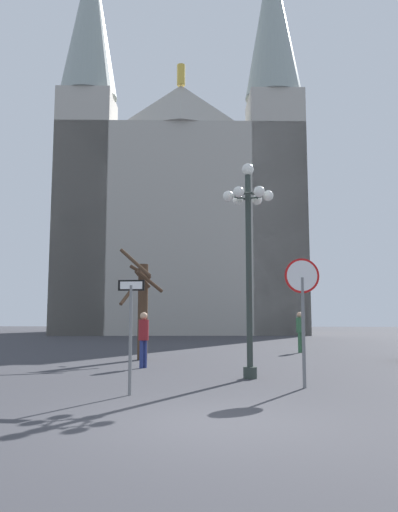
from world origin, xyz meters
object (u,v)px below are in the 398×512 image
(street_lamp, at_px, (249,240))
(bare_tree, at_px, (142,306))
(pedestrian_walking, at_px, (144,334))
(one_way_arrow_sign, at_px, (131,324))
(stop_sign, at_px, (302,296))
(pedestrian_standing, at_px, (300,328))
(cathedral, at_px, (182,211))

(street_lamp, height_order, bare_tree, street_lamp)
(street_lamp, height_order, pedestrian_walking, street_lamp)
(one_way_arrow_sign, bearing_deg, bare_tree, 97.98)
(stop_sign, relative_size, pedestrian_standing, 1.68)
(pedestrian_walking, bearing_deg, bare_tree, 100.82)
(cathedral, xyz_separation_m, pedestrian_walking, (1.40, -28.67, -10.01))
(stop_sign, xyz_separation_m, pedestrian_standing, (1.46, 10.49, -1.02))
(cathedral, relative_size, bare_tree, 8.66)
(cathedral, height_order, bare_tree, cathedral)
(bare_tree, bearing_deg, stop_sign, -54.03)
(cathedral, xyz_separation_m, street_lamp, (4.62, -31.05, -7.40))
(cathedral, distance_m, street_lamp, 32.25)
(pedestrian_standing, bearing_deg, stop_sign, -97.94)
(one_way_arrow_sign, xyz_separation_m, street_lamp, (2.63, 2.82, 2.19))
(one_way_arrow_sign, relative_size, pedestrian_walking, 1.38)
(street_lamp, bearing_deg, cathedral, 98.46)
(pedestrian_walking, bearing_deg, cathedral, 92.79)
(pedestrian_walking, bearing_deg, one_way_arrow_sign, -83.54)
(bare_tree, relative_size, pedestrian_standing, 2.32)
(cathedral, distance_m, pedestrian_standing, 25.36)
(street_lamp, distance_m, pedestrian_standing, 9.61)
(pedestrian_standing, bearing_deg, pedestrian_walking, -131.91)
(cathedral, distance_m, one_way_arrow_sign, 35.25)
(cathedral, height_order, one_way_arrow_sign, cathedral)
(cathedral, relative_size, one_way_arrow_sign, 14.85)
(bare_tree, distance_m, pedestrian_standing, 7.44)
(stop_sign, xyz_separation_m, bare_tree, (-4.90, 6.75, -0.11))
(bare_tree, xyz_separation_m, pedestrian_standing, (6.36, 3.74, -0.91))
(one_way_arrow_sign, relative_size, street_lamp, 0.41)
(cathedral, relative_size, street_lamp, 6.15)
(bare_tree, bearing_deg, pedestrian_standing, 30.46)
(one_way_arrow_sign, height_order, bare_tree, bare_tree)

